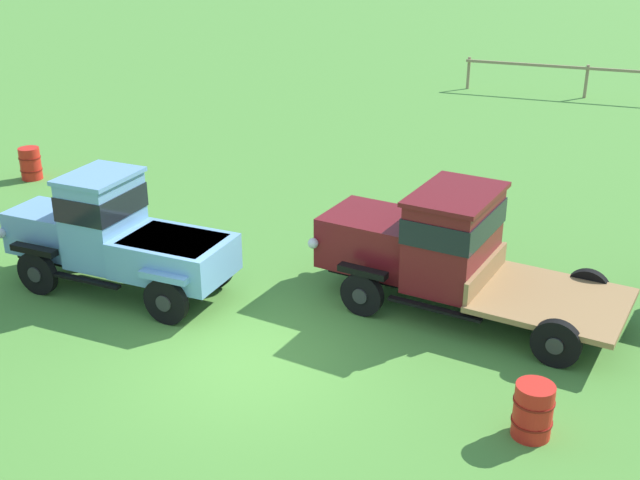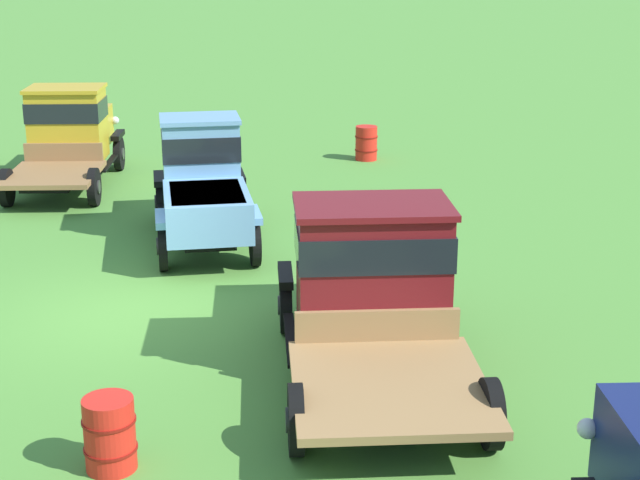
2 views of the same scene
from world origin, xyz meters
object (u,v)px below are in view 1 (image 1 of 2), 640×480
(vintage_truck_midrow_center, at_px, (438,245))
(oil_drum_beside_row, at_px, (30,163))
(vintage_truck_second_in_line, at_px, (115,235))
(oil_drum_near_fence, at_px, (533,411))

(vintage_truck_midrow_center, relative_size, oil_drum_beside_row, 6.82)
(vintage_truck_midrow_center, xyz_separation_m, oil_drum_beside_row, (-11.73, 3.33, -0.73))
(vintage_truck_second_in_line, xyz_separation_m, vintage_truck_midrow_center, (5.82, 1.51, 0.04))
(vintage_truck_second_in_line, bearing_deg, oil_drum_near_fence, -13.89)
(oil_drum_near_fence, bearing_deg, vintage_truck_second_in_line, 166.11)
(vintage_truck_second_in_line, height_order, oil_drum_beside_row, vintage_truck_second_in_line)
(vintage_truck_midrow_center, height_order, oil_drum_near_fence, vintage_truck_midrow_center)
(vintage_truck_second_in_line, distance_m, oil_drum_near_fence, 8.25)
(vintage_truck_midrow_center, relative_size, oil_drum_near_fence, 7.16)
(oil_drum_near_fence, bearing_deg, oil_drum_beside_row, 153.84)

